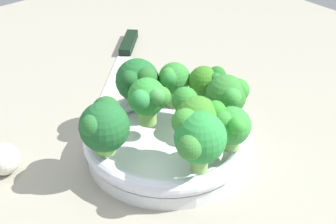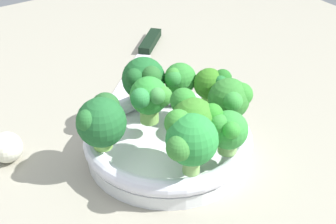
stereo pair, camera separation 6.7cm
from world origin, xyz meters
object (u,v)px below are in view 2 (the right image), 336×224
broccoli_floret_6 (101,120)px  garlic_bulb (7,147)px  broccoli_floret_0 (144,79)px  knife (144,53)px  broccoli_floret_5 (231,99)px  broccoli_floret_4 (179,81)px  broccoli_floret_1 (193,118)px  broccoli_floret_3 (227,130)px  bowl (168,143)px  broccoli_floret_7 (189,139)px  broccoli_floret_8 (149,99)px  broccoli_floret_2 (212,84)px

broccoli_floret_6 → garlic_bulb: broccoli_floret_6 is taller
broccoli_floret_0 → knife: 24.97cm
broccoli_floret_5 → garlic_bulb: 30.91cm
broccoli_floret_0 → broccoli_floret_6: size_ratio=0.97×
knife → broccoli_floret_0: bearing=149.0°
broccoli_floret_5 → knife: broccoli_floret_5 is taller
broccoli_floret_0 → broccoli_floret_4: bearing=-130.7°
broccoli_floret_1 → garlic_bulb: bearing=50.2°
garlic_bulb → broccoli_floret_3: bearing=-131.0°
broccoli_floret_3 → knife: broccoli_floret_3 is taller
broccoli_floret_0 → broccoli_floret_6: same height
knife → bowl: bearing=154.7°
broccoli_floret_0 → broccoli_floret_7: size_ratio=0.89×
broccoli_floret_3 → broccoli_floret_5: (5.01, -4.62, 0.39)cm
broccoli_floret_3 → bowl: bearing=23.3°
broccoli_floret_0 → broccoli_floret_8: (-5.24, 2.34, 0.14)cm
broccoli_floret_6 → broccoli_floret_7: bearing=-149.7°
broccoli_floret_5 → garlic_bulb: bearing=62.0°
broccoli_floret_3 → broccoli_floret_1: bearing=42.2°
bowl → broccoli_floret_5: 10.40cm
bowl → garlic_bulb: bearing=59.1°
broccoli_floret_0 → broccoli_floret_2: 9.81cm
broccoli_floret_8 → knife: broccoli_floret_8 is taller
broccoli_floret_4 → knife: broccoli_floret_4 is taller
broccoli_floret_7 → broccoli_floret_3: bearing=-85.6°
bowl → broccoli_floret_6: (1.92, 8.81, 5.93)cm
broccoli_floret_5 → knife: (31.44, -5.34, -7.38)cm
broccoli_floret_1 → broccoli_floret_6: bearing=54.2°
broccoli_floret_1 → broccoli_floret_5: size_ratio=1.15×
broccoli_floret_6 → knife: broccoli_floret_6 is taller
broccoli_floret_3 → broccoli_floret_4: size_ratio=0.91×
bowl → knife: 31.45cm
broccoli_floret_6 → broccoli_floret_2: bearing=-92.4°
broccoli_floret_7 → broccoli_floret_8: 11.40cm
knife → broccoli_floret_6: bearing=140.0°
bowl → broccoli_floret_3: 10.30cm
bowl → broccoli_floret_0: size_ratio=3.32×
broccoli_floret_4 → broccoli_floret_6: bearing=101.3°
broccoli_floret_4 → broccoli_floret_7: size_ratio=0.83×
broccoli_floret_6 → broccoli_floret_3: bearing=-129.1°
broccoli_floret_0 → broccoli_floret_1: (-12.83, 0.62, 0.57)cm
broccoli_floret_4 → broccoli_floret_5: (-7.72, -3.07, -0.16)cm
broccoli_floret_4 → knife: size_ratio=0.31×
bowl → broccoli_floret_5: size_ratio=3.50×
broccoli_floret_5 → broccoli_floret_7: bearing=116.9°
broccoli_floret_6 → broccoli_floret_7: 12.12cm
broccoli_floret_1 → broccoli_floret_2: bearing=-51.9°
broccoli_floret_6 → broccoli_floret_7: broccoli_floret_7 is taller
broccoli_floret_2 → broccoli_floret_7: (-9.72, 10.96, 0.74)cm
broccoli_floret_5 → broccoli_floret_7: 12.15cm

